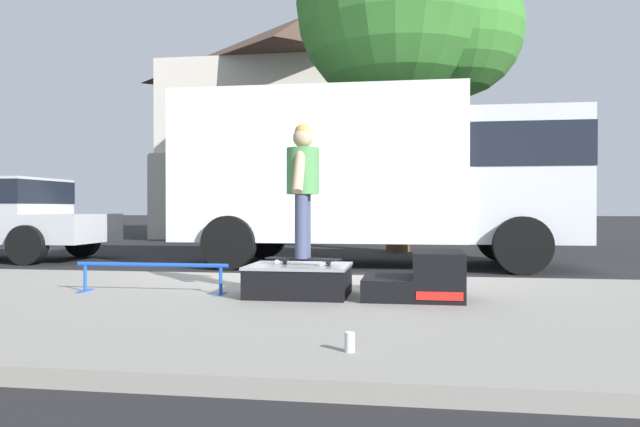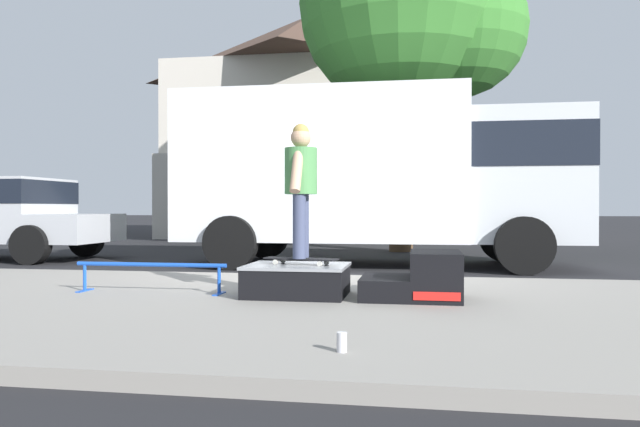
% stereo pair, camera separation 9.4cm
% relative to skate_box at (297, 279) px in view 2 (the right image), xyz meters
% --- Properties ---
extents(ground_plane, '(140.00, 140.00, 0.00)m').
position_rel_skate_box_xyz_m(ground_plane, '(-0.00, 2.51, -0.29)').
color(ground_plane, black).
extents(sidewalk_slab, '(50.00, 5.00, 0.12)m').
position_rel_skate_box_xyz_m(sidewalk_slab, '(-0.00, -0.49, -0.23)').
color(sidewalk_slab, gray).
rests_on(sidewalk_slab, ground).
extents(skate_box, '(1.04, 0.83, 0.32)m').
position_rel_skate_box_xyz_m(skate_box, '(0.00, 0.00, 0.00)').
color(skate_box, black).
rests_on(skate_box, sidewalk_slab).
extents(kicker_ramp, '(0.99, 0.82, 0.48)m').
position_rel_skate_box_xyz_m(kicker_ramp, '(1.25, -0.00, 0.02)').
color(kicker_ramp, black).
rests_on(kicker_ramp, sidewalk_slab).
extents(grind_rail, '(1.69, 0.28, 0.32)m').
position_rel_skate_box_xyz_m(grind_rail, '(-1.60, -0.04, 0.07)').
color(grind_rail, blue).
rests_on(grind_rail, sidewalk_slab).
extents(skateboard, '(0.81, 0.38, 0.07)m').
position_rel_skate_box_xyz_m(skateboard, '(0.03, 0.01, 0.20)').
color(skateboard, black).
rests_on(skateboard, skate_box).
extents(skater_kid, '(0.34, 0.71, 1.39)m').
position_rel_skate_box_xyz_m(skater_kid, '(0.03, 0.01, 1.03)').
color(skater_kid, '#3F4766').
rests_on(skater_kid, skateboard).
extents(soda_can, '(0.07, 0.07, 0.13)m').
position_rel_skate_box_xyz_m(soda_can, '(0.76, -2.35, -0.11)').
color(soda_can, silver).
rests_on(soda_can, sidewalk_slab).
extents(box_truck, '(6.91, 2.63, 3.05)m').
position_rel_skate_box_xyz_m(box_truck, '(0.51, 4.71, 1.41)').
color(box_truck, white).
rests_on(box_truck, ground).
extents(street_tree_main, '(5.29, 4.81, 8.17)m').
position_rel_skate_box_xyz_m(street_tree_main, '(1.10, 8.22, 5.31)').
color(street_tree_main, brown).
rests_on(street_tree_main, ground).
extents(house_behind, '(9.54, 8.22, 8.40)m').
position_rel_skate_box_xyz_m(house_behind, '(-2.85, 16.52, 3.95)').
color(house_behind, beige).
rests_on(house_behind, ground).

